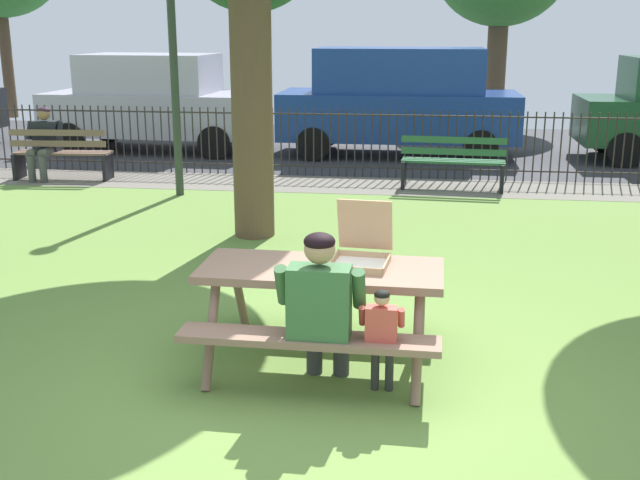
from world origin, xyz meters
The scene contains 14 objects.
ground centered at (0.00, 2.04, -0.01)m, with size 28.00×12.08×0.02m, color olive.
cobblestone_walkway centered at (0.00, 7.38, 0.00)m, with size 28.00×1.40×0.01m, color slate.
street_asphalt centered at (0.00, 11.54, -0.01)m, with size 28.00×6.92×0.01m, color #38383D.
picnic_table_foreground centered at (-0.08, 0.54, 0.60)m, with size 1.83×1.51×0.79m.
pizza_box_open centered at (0.21, 0.67, 0.88)m, with size 0.46×0.52×0.47m.
adult_at_table centered at (-0.01, 0.03, 0.66)m, with size 0.61×0.60×1.19m.
child_at_table centered at (0.41, 0.00, 0.50)m, with size 0.31×0.30×0.82m.
iron_fence_streetside centered at (0.00, 8.08, 0.58)m, with size 18.24×0.03×1.15m.
park_bench_left centered at (-5.31, 7.24, 0.42)m, with size 1.63×0.57×0.85m.
park_bench_center centered at (1.12, 7.24, 0.42)m, with size 1.62×0.56×0.85m.
person_on_park_bench centered at (-5.61, 7.26, 0.66)m, with size 0.61×0.59×1.19m.
lamp_post_walkway centered at (-3.00, 6.31, 2.33)m, with size 0.28×0.28×3.79m.
parked_car_left centered at (-4.80, 10.50, 1.01)m, with size 4.48×2.08×1.94m.
parked_car_center centered at (0.15, 10.50, 1.10)m, with size 4.60×1.96×2.08m.
Camera 1 is at (0.63, -4.91, 2.50)m, focal length 43.61 mm.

